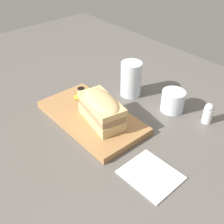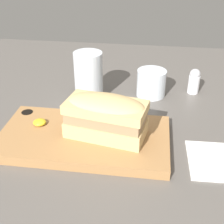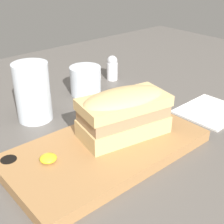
{
  "view_description": "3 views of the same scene",
  "coord_description": "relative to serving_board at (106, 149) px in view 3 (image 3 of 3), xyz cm",
  "views": [
    {
      "loc": [
        62.83,
        -48.26,
        59.0
      ],
      "look_at": [
        10.17,
        -2.65,
        8.35
      ],
      "focal_mm": 45.0,
      "sensor_mm": 36.0,
      "label": 1
    },
    {
      "loc": [
        16.17,
        -59.34,
        42.6
      ],
      "look_at": [
        8.0,
        -0.91,
        7.77
      ],
      "focal_mm": 50.0,
      "sensor_mm": 36.0,
      "label": 2
    },
    {
      "loc": [
        -28.12,
        -41.96,
        35.59
      ],
      "look_at": [
        4.9,
        -3.73,
        9.43
      ],
      "focal_mm": 50.0,
      "sensor_mm": 36.0,
      "label": 3
    }
  ],
  "objects": [
    {
      "name": "serving_board",
      "position": [
        0.0,
        0.0,
        0.0
      ],
      "size": [
        36.76,
        19.74,
        2.25
      ],
      "color": "#9E7042",
      "rests_on": "dining_table"
    },
    {
      "name": "sandwich",
      "position": [
        4.89,
        0.49,
        5.96
      ],
      "size": [
        17.9,
        11.24,
        9.06
      ],
      "rotation": [
        0.0,
        0.0,
        -0.18
      ],
      "color": "tan",
      "rests_on": "serving_board"
    },
    {
      "name": "salt_shaker",
      "position": [
        25.67,
        27.87,
        2.54
      ],
      "size": [
        3.15,
        3.15,
        7.17
      ],
      "color": "white",
      "rests_on": "dining_table"
    },
    {
      "name": "water_glass",
      "position": [
        -3.06,
        20.92,
        4.5
      ],
      "size": [
        7.65,
        7.65,
        12.94
      ],
      "color": "silver",
      "rests_on": "dining_table"
    },
    {
      "name": "dining_table",
      "position": [
        -2.33,
        4.93,
        -2.1
      ],
      "size": [
        189.82,
        126.34,
        2.0
      ],
      "color": "#56514C",
      "rests_on": "ground"
    },
    {
      "name": "mustard_dollop",
      "position": [
        -10.64,
        2.24,
        1.68
      ],
      "size": [
        2.93,
        2.93,
        1.17
      ],
      "color": "gold",
      "rests_on": "serving_board"
    },
    {
      "name": "wine_glass",
      "position": [
        13.76,
        24.69,
        2.35
      ],
      "size": [
        8.02,
        8.02,
        7.34
      ],
      "color": "silver",
      "rests_on": "dining_table"
    },
    {
      "name": "napkin",
      "position": [
        29.42,
        -2.9,
        -0.9
      ],
      "size": [
        14.72,
        12.74,
        0.4
      ],
      "rotation": [
        0.0,
        0.0,
        0.03
      ],
      "color": "white",
      "rests_on": "dining_table"
    }
  ]
}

